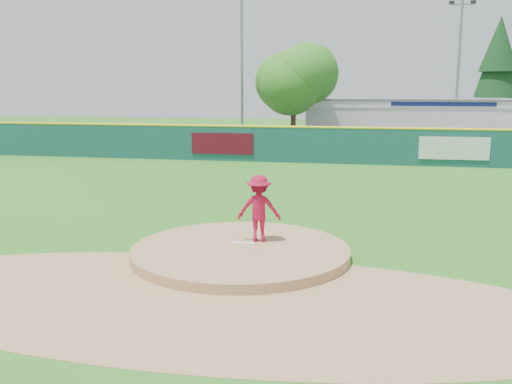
% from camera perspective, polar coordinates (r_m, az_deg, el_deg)
% --- Properties ---
extents(ground, '(120.00, 120.00, 0.00)m').
position_cam_1_polar(ground, '(14.50, -1.55, -6.49)').
color(ground, '#286B19').
rests_on(ground, ground).
extents(pitchers_mound, '(5.50, 5.50, 0.50)m').
position_cam_1_polar(pitchers_mound, '(14.50, -1.55, -6.49)').
color(pitchers_mound, '#9E774C').
rests_on(pitchers_mound, ground).
extents(pitching_rubber, '(0.60, 0.15, 0.04)m').
position_cam_1_polar(pitching_rubber, '(14.70, -1.30, -5.15)').
color(pitching_rubber, white).
rests_on(pitching_rubber, pitchers_mound).
extents(infield_dirt_arc, '(15.40, 15.40, 0.01)m').
position_cam_1_polar(infield_dirt_arc, '(11.75, -4.84, -10.67)').
color(infield_dirt_arc, '#9E774C').
rests_on(infield_dirt_arc, ground).
extents(parking_lot, '(44.00, 16.00, 0.02)m').
position_cam_1_polar(parking_lot, '(40.85, 6.87, 4.55)').
color(parking_lot, '#38383A').
rests_on(parking_lot, ground).
extents(pitcher, '(1.18, 0.75, 1.74)m').
position_cam_1_polar(pitcher, '(14.80, 0.31, -1.64)').
color(pitcher, '#A00D2F').
rests_on(pitcher, pitchers_mound).
extents(van, '(4.82, 2.37, 1.32)m').
position_cam_1_polar(van, '(35.98, 16.29, 4.46)').
color(van, white).
rests_on(van, parking_lot).
extents(pool_building_grp, '(15.20, 8.20, 3.31)m').
position_cam_1_polar(pool_building_grp, '(45.67, 15.00, 6.98)').
color(pool_building_grp, silver).
rests_on(pool_building_grp, ground).
extents(fence_banners, '(16.24, 0.04, 1.20)m').
position_cam_1_polar(fence_banners, '(31.65, 7.77, 4.59)').
color(fence_banners, '#520B18').
rests_on(fence_banners, ground).
extents(playground_slide, '(0.94, 2.63, 1.45)m').
position_cam_1_polar(playground_slide, '(41.97, -16.67, 5.34)').
color(playground_slide, blue).
rests_on(playground_slide, ground).
extents(outfield_fence, '(40.00, 0.14, 2.07)m').
position_cam_1_polar(outfield_fence, '(31.82, 5.65, 4.83)').
color(outfield_fence, '#154644').
rests_on(outfield_fence, ground).
extents(deciduous_tree, '(5.60, 5.60, 7.36)m').
position_cam_1_polar(deciduous_tree, '(38.84, 3.79, 11.01)').
color(deciduous_tree, '#382314').
rests_on(deciduous_tree, ground).
extents(conifer_tree, '(4.40, 4.40, 9.50)m').
position_cam_1_polar(conifer_tree, '(50.51, 23.03, 11.23)').
color(conifer_tree, '#382314').
rests_on(conifer_tree, ground).
extents(light_pole_left, '(1.75, 0.25, 11.00)m').
position_cam_1_polar(light_pole_left, '(41.55, -1.43, 13.07)').
color(light_pole_left, gray).
rests_on(light_pole_left, ground).
extents(light_pole_right, '(1.75, 0.25, 10.00)m').
position_cam_1_polar(light_pole_right, '(42.94, 19.58, 11.72)').
color(light_pole_right, gray).
rests_on(light_pole_right, ground).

